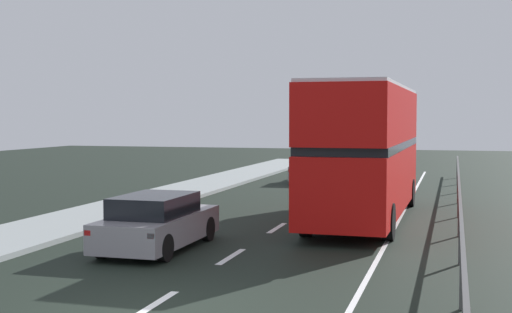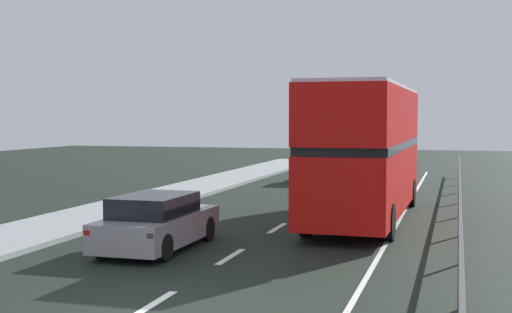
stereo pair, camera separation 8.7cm
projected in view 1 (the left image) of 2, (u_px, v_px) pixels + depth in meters
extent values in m
cube|color=black|center=(149.00, 311.00, 12.11)|extent=(73.84, 120.00, 0.10)
cube|color=silver|center=(154.00, 305.00, 12.31)|extent=(0.16, 1.93, 0.01)
cube|color=silver|center=(231.00, 256.00, 16.55)|extent=(0.16, 1.93, 0.01)
cube|color=silver|center=(277.00, 228.00, 20.79)|extent=(0.16, 1.93, 0.01)
cube|color=silver|center=(307.00, 209.00, 25.03)|extent=(0.16, 1.93, 0.01)
cube|color=silver|center=(329.00, 196.00, 29.28)|extent=(0.16, 1.93, 0.01)
cube|color=silver|center=(345.00, 186.00, 33.52)|extent=(0.16, 1.93, 0.01)
cube|color=silver|center=(357.00, 178.00, 37.76)|extent=(0.16, 1.93, 0.01)
cube|color=silver|center=(392.00, 233.00, 19.84)|extent=(0.12, 46.00, 0.01)
cube|color=#4B4A4A|center=(460.00, 199.00, 19.29)|extent=(0.08, 42.00, 0.08)
cylinder|color=#4B4A4A|center=(462.00, 279.00, 11.98)|extent=(0.10, 0.10, 1.04)
cylinder|color=#4B4A4A|center=(461.00, 241.00, 15.65)|extent=(0.10, 0.10, 1.04)
cylinder|color=#4B4A4A|center=(460.00, 217.00, 19.32)|extent=(0.10, 0.10, 1.04)
cylinder|color=#4B4A4A|center=(459.00, 201.00, 22.99)|extent=(0.10, 0.10, 1.04)
cylinder|color=#4B4A4A|center=(458.00, 190.00, 26.65)|extent=(0.10, 0.10, 1.04)
cylinder|color=#4B4A4A|center=(458.00, 181.00, 30.32)|extent=(0.10, 0.10, 1.04)
cylinder|color=#4B4A4A|center=(458.00, 174.00, 33.99)|extent=(0.10, 0.10, 1.04)
cylinder|color=#4B4A4A|center=(457.00, 168.00, 37.66)|extent=(0.10, 0.10, 1.04)
cube|color=red|center=(366.00, 179.00, 22.41)|extent=(2.58, 10.51, 1.92)
cube|color=black|center=(366.00, 145.00, 22.35)|extent=(2.59, 10.09, 0.24)
cube|color=red|center=(366.00, 115.00, 22.29)|extent=(2.58, 10.51, 1.63)
cube|color=silver|center=(366.00, 88.00, 22.24)|extent=(2.53, 10.30, 0.10)
cube|color=black|center=(384.00, 165.00, 27.39)|extent=(2.19, 0.07, 1.35)
cube|color=yellow|center=(385.00, 105.00, 27.26)|extent=(1.46, 0.06, 0.28)
cylinder|color=black|center=(350.00, 191.00, 26.44)|extent=(0.29, 1.00, 1.00)
cylinder|color=black|center=(410.00, 193.00, 25.81)|extent=(0.29, 1.00, 1.00)
cylinder|color=black|center=(306.00, 218.00, 19.29)|extent=(0.29, 1.00, 1.00)
cylinder|color=black|center=(389.00, 222.00, 18.65)|extent=(0.29, 1.00, 1.00)
cube|color=gray|center=(158.00, 228.00, 17.50)|extent=(1.76, 4.24, 0.69)
cube|color=black|center=(154.00, 205.00, 17.26)|extent=(1.54, 2.33, 0.50)
cube|color=red|center=(88.00, 233.00, 15.70)|extent=(0.16, 0.06, 0.12)
cube|color=red|center=(151.00, 236.00, 15.28)|extent=(0.16, 0.06, 0.12)
cylinder|color=black|center=(153.00, 226.00, 19.09)|extent=(0.20, 0.64, 0.64)
cylinder|color=black|center=(208.00, 229.00, 18.65)|extent=(0.20, 0.64, 0.64)
cylinder|color=black|center=(102.00, 244.00, 16.37)|extent=(0.20, 0.64, 0.64)
cylinder|color=black|center=(165.00, 248.00, 15.94)|extent=(0.20, 0.64, 0.64)
cube|color=gray|center=(314.00, 171.00, 35.49)|extent=(1.93, 4.06, 0.70)
cube|color=black|center=(313.00, 159.00, 35.26)|extent=(1.67, 2.25, 0.57)
cube|color=red|center=(290.00, 171.00, 33.77)|extent=(0.16, 0.06, 0.12)
cube|color=red|center=(324.00, 171.00, 33.37)|extent=(0.16, 0.06, 0.12)
cylinder|color=black|center=(302.00, 173.00, 36.98)|extent=(0.22, 0.64, 0.64)
cylinder|color=black|center=(334.00, 174.00, 36.56)|extent=(0.22, 0.64, 0.64)
cylinder|color=black|center=(292.00, 177.00, 34.44)|extent=(0.22, 0.64, 0.64)
cylinder|color=black|center=(326.00, 178.00, 34.03)|extent=(0.22, 0.64, 0.64)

